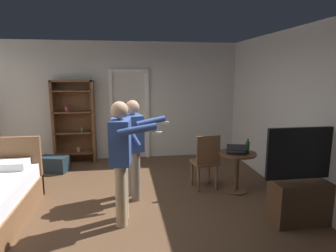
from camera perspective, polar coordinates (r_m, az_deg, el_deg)
The scene contains 13 objects.
ground_plane at distance 4.55m, azimuth -10.03°, elevation -16.32°, with size 6.29×6.29×0.00m, color brown.
wall_back at distance 6.96m, azimuth -9.92°, elevation 4.86°, with size 5.96×0.12×2.76m, color beige.
wall_right at distance 4.97m, azimuth 25.36°, elevation 1.82°, with size 0.12×5.85×2.76m, color beige.
doorway_frame at distance 6.90m, azimuth -7.65°, elevation 3.56°, with size 0.93×0.08×2.13m.
bookshelf at distance 6.88m, azimuth -18.07°, elevation 1.35°, with size 0.92×0.32×1.88m.
tv_flatscreen at distance 4.46m, azimuth 25.46°, elevation -11.84°, with size 1.20×0.40×1.34m.
side_table at distance 5.13m, azimuth 13.48°, elevation -7.60°, with size 0.63×0.63×0.70m.
laptop at distance 5.00m, azimuth 13.34°, elevation -4.72°, with size 0.40×0.41×0.15m.
bottle_on_table at distance 5.03m, azimuth 15.46°, elevation -4.10°, with size 0.06×0.06×0.25m.
wooden_chair at distance 5.12m, azimuth 7.53°, elevation -6.58°, with size 0.46×0.46×0.99m.
person_blue_shirt at distance 3.91m, azimuth -9.15°, elevation -5.67°, with size 0.67×0.59×1.68m.
person_striped_shirt at distance 4.69m, azimuth -6.79°, elevation -3.25°, with size 0.74×0.61×1.62m.
suitcase_dark at distance 6.52m, azimuth -21.64°, elevation -7.03°, with size 0.57×0.31×0.33m, color #1E2D38.
Camera 1 is at (0.14, -4.07, 2.04)m, focal length 30.81 mm.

